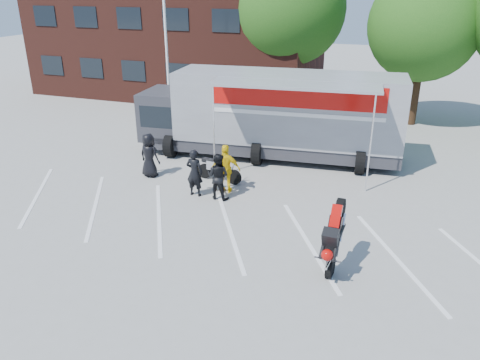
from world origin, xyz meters
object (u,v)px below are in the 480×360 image
Objects in this scene: parked_motorcycle at (219,181)px; spectator_hivis at (226,169)px; spectator_leather_c at (218,176)px; spectator_leather_b at (195,173)px; tree_left at (290,9)px; spectator_leather_a at (149,155)px; transporter_truck at (274,157)px; flagpole at (170,25)px; tree_mid at (424,26)px; stunt_bike_rider at (335,263)px.

spectator_hivis is (0.61, -0.82, 0.87)m from parked_motorcycle.
spectator_leather_b is at bearing 6.42° from spectator_leather_c.
spectator_leather_a is (-2.17, -12.10, -4.73)m from tree_left.
parked_motorcycle is (-1.19, -3.28, 0.00)m from transporter_truck.
parked_motorcycle is 1.71m from spectator_leather_b.
spectator_leather_a is 3.35m from spectator_leather_c.
flagpole is 12.31m from tree_mid.
transporter_truck is at bearing -105.42° from spectator_hivis.
transporter_truck is 6.64× the size of spectator_leather_b.
tree_left is 5.34× the size of spectator_leather_c.
spectator_leather_a is at bearing -100.16° from tree_left.
tree_left is 12.93m from parked_motorcycle.
spectator_leather_b is (-5.29, 2.67, 0.84)m from stunt_bike_rider.
spectator_leather_b is at bearing 165.85° from spectator_leather_a.
tree_mid is 13.43m from parked_motorcycle.
transporter_truck is at bearing -21.87° from flagpole.
flagpole reaches higher than parked_motorcycle.
tree_left reaches higher than transporter_truck.
transporter_truck reaches higher than spectator_leather_a.
parked_motorcycle is at bearing -121.41° from tree_mid.
parked_motorcycle is at bearing -65.12° from spectator_leather_c.
spectator_leather_b is at bearing 177.04° from parked_motorcycle.
spectator_leather_b is at bearing -58.05° from flagpole.
spectator_leather_b is (2.36, -1.01, -0.00)m from spectator_leather_a.
transporter_truck reaches higher than spectator_hivis.
stunt_bike_rider is at bearing -95.87° from tree_mid.
flagpole is 9.38m from spectator_leather_b.
spectator_leather_a is at bearing -21.18° from spectator_leather_b.
flagpole is 7.37m from tree_left.
flagpole is at bearing -55.98° from spectator_leather_b.
spectator_leather_b is at bearing -113.09° from transporter_truck.
spectator_hivis is (-4.38, 3.30, 0.87)m from stunt_bike_rider.
spectator_leather_c is (0.55, -1.41, 0.81)m from parked_motorcycle.
flagpole is at bearing 48.58° from parked_motorcycle.
parked_motorcycle is 0.92× the size of stunt_bike_rider.
tree_mid is (11.24, 5.00, -0.11)m from flagpole.
spectator_leather_a is (-3.84, -3.72, 0.84)m from transporter_truck.
transporter_truck is 6.89× the size of spectator_leather_c.
flagpole is 14.69m from stunt_bike_rider.
spectator_leather_b is at bearing 155.47° from stunt_bike_rider.
spectator_leather_a is 1.00× the size of spectator_leather_b.
spectator_leather_b is (-0.30, -1.45, 0.84)m from parked_motorcycle.
tree_left is 4.59× the size of parked_motorcycle.
flagpole is 4.25× the size of parked_motorcycle.
spectator_leather_c is at bearing -103.38° from transporter_truck.
parked_motorcycle is at bearing -50.08° from flagpole.
parked_motorcycle is 1.34m from spectator_hivis.
transporter_truck is 5.46× the size of stunt_bike_rider.
transporter_truck is 5.92× the size of parked_motorcycle.
tree_left is (4.24, 6.00, 0.51)m from flagpole.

